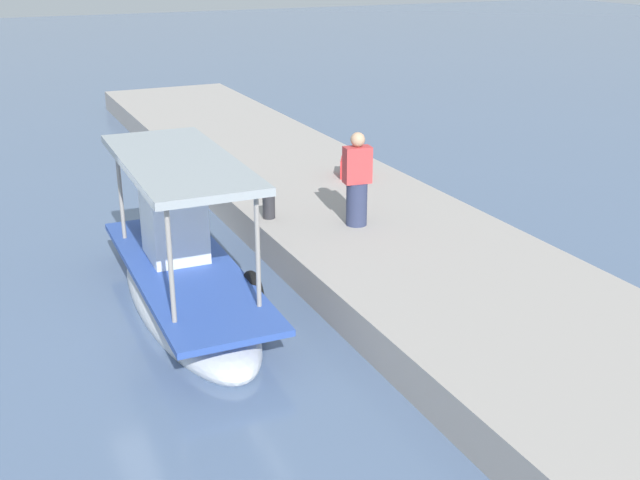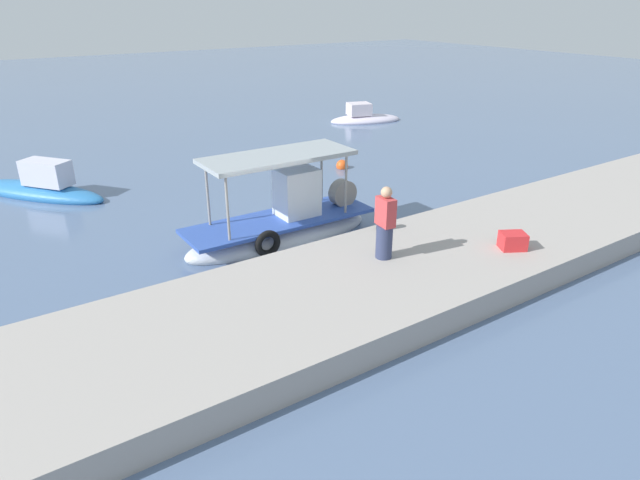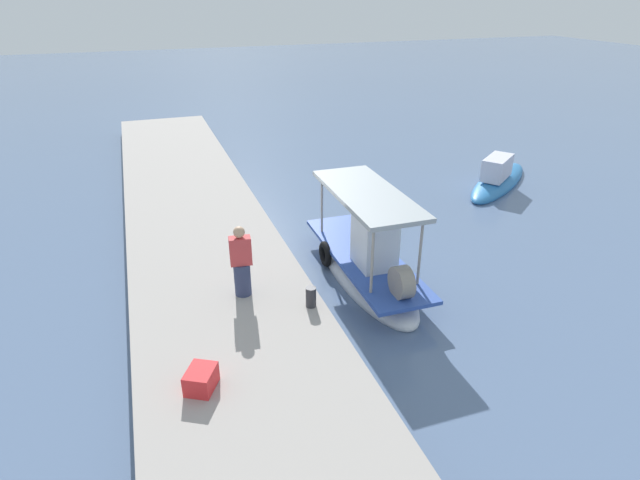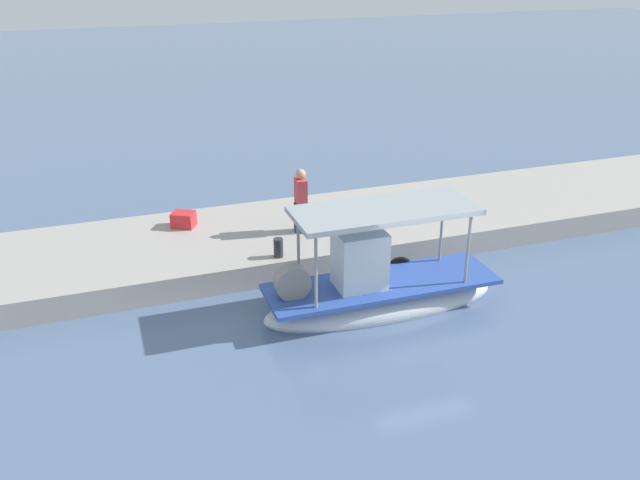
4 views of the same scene
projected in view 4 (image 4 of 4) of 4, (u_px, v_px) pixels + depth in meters
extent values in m
plane|color=slate|center=(412.00, 305.00, 16.01)|extent=(120.00, 120.00, 0.00)
cube|color=#A79F99|center=(347.00, 228.00, 19.47)|extent=(36.00, 4.32, 0.64)
ellipsoid|color=silver|center=(381.00, 303.00, 15.89)|extent=(5.70, 1.72, 0.92)
cube|color=#3050A8|center=(382.00, 284.00, 15.69)|extent=(5.47, 1.72, 0.10)
cube|color=silver|center=(360.00, 261.00, 15.25)|extent=(1.11, 0.92, 1.44)
cylinder|color=gray|center=(316.00, 274.00, 14.26)|extent=(0.07, 0.07, 1.81)
cylinder|color=gray|center=(298.00, 250.00, 15.34)|extent=(0.07, 0.07, 1.81)
cylinder|color=gray|center=(468.00, 250.00, 15.33)|extent=(0.07, 0.07, 1.81)
cylinder|color=gray|center=(442.00, 230.00, 16.41)|extent=(0.07, 0.07, 1.81)
cube|color=#9AA3A8|center=(385.00, 210.00, 14.94)|extent=(4.15, 1.71, 0.12)
torus|color=black|center=(399.00, 271.00, 16.76)|extent=(0.74, 0.19, 0.74)
cylinder|color=gray|center=(292.00, 282.00, 14.89)|extent=(0.80, 0.36, 0.80)
cylinder|color=navy|center=(301.00, 217.00, 18.31)|extent=(0.44, 0.44, 0.82)
cube|color=#C93E41|center=(301.00, 191.00, 18.00)|extent=(0.33, 0.53, 0.68)
sphere|color=tan|center=(301.00, 174.00, 17.81)|extent=(0.27, 0.27, 0.27)
cylinder|color=#2D2D33|center=(278.00, 248.00, 16.89)|extent=(0.24, 0.24, 0.49)
cube|color=red|center=(184.00, 219.00, 18.69)|extent=(0.76, 0.72, 0.41)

